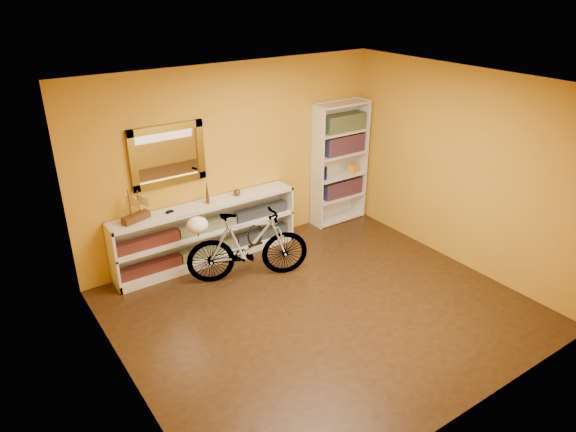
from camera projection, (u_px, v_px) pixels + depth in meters
floor at (321, 310)px, 6.20m from camera, size 4.50×4.00×0.01m
ceiling at (329, 87)px, 5.10m from camera, size 4.50×4.00×0.01m
back_wall at (234, 160)px, 7.15m from camera, size 4.50×0.01×2.60m
left_wall at (118, 270)px, 4.49m from camera, size 0.01×4.00×2.60m
right_wall at (461, 169)px, 6.81m from camera, size 0.01×4.00×2.60m
gilt_mirror at (168, 155)px, 6.53m from camera, size 0.98×0.06×0.78m
wall_socket at (289, 215)px, 8.04m from camera, size 0.09×0.02×0.09m
console_unit at (207, 233)px, 7.09m from camera, size 2.60×0.35×0.85m
cd_row_lower at (209, 250)px, 7.18m from camera, size 2.50×0.13×0.14m
cd_row_upper at (208, 226)px, 7.03m from camera, size 2.50×0.13×0.14m
model_ship at (134, 205)px, 6.34m from camera, size 0.38×0.24×0.43m
toy_car at (170, 213)px, 6.65m from camera, size 0.00×0.00×0.00m
bronze_ornament at (207, 191)px, 6.86m from camera, size 0.06×0.06×0.34m
decorative_orb at (237, 192)px, 7.14m from camera, size 0.10×0.10×0.10m
bookcase at (340, 164)px, 8.07m from camera, size 0.90×0.30×1.90m
book_row_a at (341, 187)px, 8.27m from camera, size 0.70×0.22×0.26m
book_row_b at (343, 144)px, 7.97m from camera, size 0.70×0.22×0.28m
book_row_c at (344, 122)px, 7.83m from camera, size 0.70×0.22×0.25m
travel_mug at (324, 173)px, 7.93m from camera, size 0.09×0.09×0.20m
red_tin at (329, 126)px, 7.74m from camera, size 0.19×0.19×0.19m
yellow_bag at (353, 168)px, 8.22m from camera, size 0.20×0.16×0.14m
bicycle at (248, 246)px, 6.65m from camera, size 0.96×1.64×0.94m
helmet at (197, 225)px, 6.37m from camera, size 0.27×0.26×0.20m
u_lock at (255, 235)px, 6.61m from camera, size 0.22×0.02×0.22m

